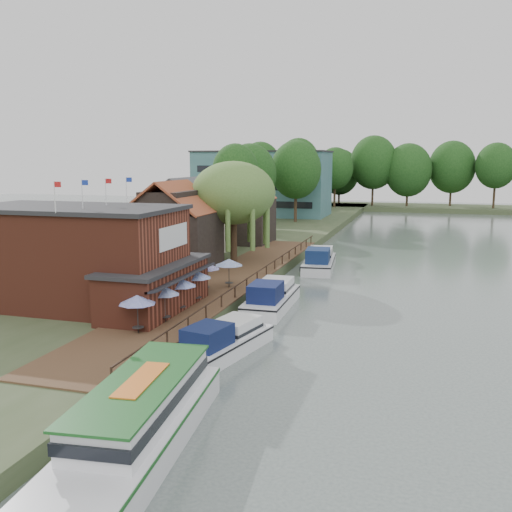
% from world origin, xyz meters
% --- Properties ---
extents(ground, '(260.00, 260.00, 0.00)m').
position_xyz_m(ground, '(0.00, 0.00, 0.00)').
color(ground, '#4C5854').
rests_on(ground, ground).
extents(land_bank, '(50.00, 140.00, 1.00)m').
position_xyz_m(land_bank, '(-30.00, 35.00, 0.50)').
color(land_bank, '#384728').
rests_on(land_bank, ground).
extents(quay_deck, '(6.00, 50.00, 0.10)m').
position_xyz_m(quay_deck, '(-8.00, 10.00, 1.05)').
color(quay_deck, '#47301E').
rests_on(quay_deck, land_bank).
extents(quay_rail, '(0.20, 49.00, 1.00)m').
position_xyz_m(quay_rail, '(-5.30, 10.50, 1.50)').
color(quay_rail, black).
rests_on(quay_rail, land_bank).
extents(pub, '(20.00, 11.00, 7.30)m').
position_xyz_m(pub, '(-14.00, -1.00, 4.65)').
color(pub, maroon).
rests_on(pub, land_bank).
extents(hotel_block, '(25.40, 12.40, 12.30)m').
position_xyz_m(hotel_block, '(-22.00, 70.00, 7.15)').
color(hotel_block, '#38666B').
rests_on(hotel_block, land_bank).
extents(cottage_a, '(8.60, 7.60, 8.50)m').
position_xyz_m(cottage_a, '(-15.00, 14.00, 5.25)').
color(cottage_a, black).
rests_on(cottage_a, land_bank).
extents(cottage_b, '(9.60, 8.60, 8.50)m').
position_xyz_m(cottage_b, '(-18.00, 24.00, 5.25)').
color(cottage_b, beige).
rests_on(cottage_b, land_bank).
extents(cottage_c, '(7.60, 7.60, 8.50)m').
position_xyz_m(cottage_c, '(-14.00, 33.00, 5.25)').
color(cottage_c, black).
rests_on(cottage_c, land_bank).
extents(willow, '(8.60, 8.60, 10.43)m').
position_xyz_m(willow, '(-10.50, 19.00, 6.21)').
color(willow, '#476B2D').
rests_on(willow, land_bank).
extents(umbrella_0, '(2.28, 2.28, 2.38)m').
position_xyz_m(umbrella_0, '(-8.02, -6.32, 2.29)').
color(umbrella_0, '#1B2899').
rests_on(umbrella_0, quay_deck).
extents(umbrella_1, '(1.98, 1.98, 2.38)m').
position_xyz_m(umbrella_1, '(-7.49, -3.66, 2.29)').
color(umbrella_1, navy).
rests_on(umbrella_1, quay_deck).
extents(umbrella_2, '(2.23, 2.23, 2.38)m').
position_xyz_m(umbrella_2, '(-7.54, -1.04, 2.29)').
color(umbrella_2, '#1C389B').
rests_on(umbrella_2, quay_deck).
extents(umbrella_3, '(2.22, 2.22, 2.38)m').
position_xyz_m(umbrella_3, '(-7.53, 1.80, 2.29)').
color(umbrella_3, '#1C3C9A').
rests_on(umbrella_3, quay_deck).
extents(umbrella_4, '(2.42, 2.42, 2.38)m').
position_xyz_m(umbrella_4, '(-8.24, 5.26, 2.29)').
color(umbrella_4, navy).
rests_on(umbrella_4, quay_deck).
extents(umbrella_5, '(2.34, 2.34, 2.38)m').
position_xyz_m(umbrella_5, '(-6.93, 7.30, 2.29)').
color(umbrella_5, navy).
rests_on(umbrella_5, quay_deck).
extents(cruiser_0, '(4.88, 9.68, 2.22)m').
position_xyz_m(cruiser_0, '(-2.77, -5.56, 1.11)').
color(cruiser_0, white).
rests_on(cruiser_0, ground).
extents(cruiser_1, '(3.45, 10.04, 2.42)m').
position_xyz_m(cruiser_1, '(-2.83, 5.62, 1.21)').
color(cruiser_1, white).
rests_on(cruiser_1, ground).
extents(cruiser_2, '(4.38, 10.70, 2.55)m').
position_xyz_m(cruiser_2, '(-2.15, 22.61, 1.27)').
color(cruiser_2, silver).
rests_on(cruiser_2, ground).
extents(tour_boat, '(5.02, 13.35, 2.84)m').
position_xyz_m(tour_boat, '(-2.18, -17.39, 1.42)').
color(tour_boat, silver).
rests_on(tour_boat, ground).
extents(swan, '(0.44, 0.44, 0.44)m').
position_xyz_m(swan, '(-3.77, -9.33, 0.22)').
color(swan, white).
rests_on(swan, ground).
extents(bank_tree_0, '(6.61, 6.61, 12.86)m').
position_xyz_m(bank_tree_0, '(-17.90, 41.58, 7.43)').
color(bank_tree_0, '#143811').
rests_on(bank_tree_0, land_bank).
extents(bank_tree_1, '(8.37, 8.37, 13.12)m').
position_xyz_m(bank_tree_1, '(-18.42, 50.28, 7.56)').
color(bank_tree_1, '#143811').
rests_on(bank_tree_1, land_bank).
extents(bank_tree_2, '(8.59, 8.59, 13.82)m').
position_xyz_m(bank_tree_2, '(-12.98, 59.08, 7.91)').
color(bank_tree_2, '#143811').
rests_on(bank_tree_2, land_bank).
extents(bank_tree_3, '(6.16, 6.16, 12.91)m').
position_xyz_m(bank_tree_3, '(-15.97, 79.42, 7.45)').
color(bank_tree_3, '#143811').
rests_on(bank_tree_3, land_bank).
extents(bank_tree_4, '(6.99, 6.99, 12.92)m').
position_xyz_m(bank_tree_4, '(-15.74, 85.98, 7.46)').
color(bank_tree_4, '#143811').
rests_on(bank_tree_4, land_bank).
extents(bank_tree_5, '(8.11, 8.11, 13.35)m').
position_xyz_m(bank_tree_5, '(-11.42, 92.09, 7.68)').
color(bank_tree_5, '#143811').
rests_on(bank_tree_5, land_bank).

